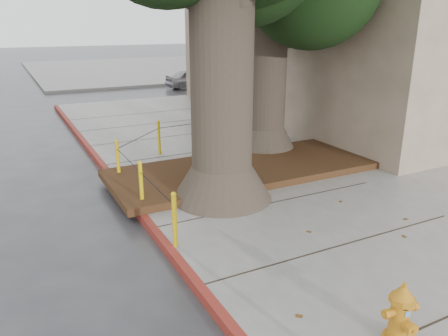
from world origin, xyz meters
name	(u,v)px	position (x,y,z in m)	size (l,w,h in m)	color
ground	(316,261)	(0.00, 0.00, 0.00)	(140.00, 140.00, 0.00)	#28282B
sidewalk_main	(437,162)	(6.00, 2.50, 0.07)	(16.00, 26.00, 0.15)	slate
sidewalk_far	(138,69)	(6.00, 30.00, 0.07)	(16.00, 20.00, 0.15)	slate
curb_red	(146,221)	(-2.00, 2.50, 0.07)	(0.14, 26.00, 0.16)	maroon
planter_bed	(244,169)	(0.90, 3.90, 0.23)	(6.40, 2.60, 0.16)	black
building_side_white	(273,10)	(16.00, 26.00, 4.50)	(10.00, 10.00, 9.00)	silver
bollard_ring	(167,156)	(-0.87, 4.38, 0.66)	(3.79, 5.39, 0.95)	yellow
fire_hydrant	(400,314)	(-0.46, -2.02, 0.52)	(0.40, 0.36, 0.75)	orange
car_silver	(193,79)	(5.87, 18.54, 0.54)	(1.26, 3.14, 1.07)	#A8A8AD
car_red	(293,73)	(11.71, 17.06, 0.68)	(1.44, 4.14, 1.37)	maroon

